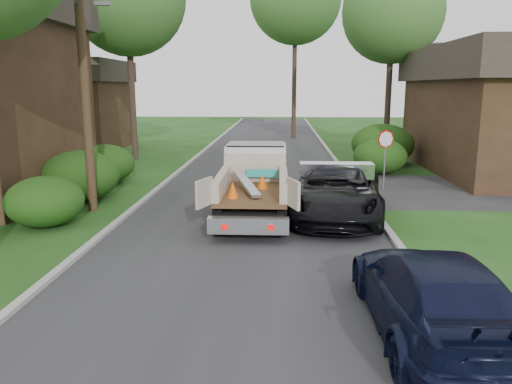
{
  "coord_description": "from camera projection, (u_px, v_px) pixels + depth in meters",
  "views": [
    {
      "loc": [
        0.94,
        -11.41,
        4.17
      ],
      "look_at": [
        0.25,
        2.64,
        1.2
      ],
      "focal_mm": 35.0,
      "sensor_mm": 36.0,
      "label": 1
    }
  ],
  "objects": [
    {
      "name": "navy_suv",
      "position": [
        433.0,
        294.0,
        8.44
      ],
      "size": [
        2.19,
        5.17,
        1.49
      ],
      "primitive_type": "imported",
      "rotation": [
        0.0,
        0.0,
        3.16
      ],
      "color": "black",
      "rests_on": "ground"
    },
    {
      "name": "hedge_right_b",
      "position": [
        383.0,
        144.0,
        27.15
      ],
      "size": [
        3.38,
        3.38,
        2.21
      ],
      "primitive_type": "ellipsoid",
      "color": "#1A3E0E",
      "rests_on": "ground"
    },
    {
      "name": "hedge_left_b",
      "position": [
        80.0,
        176.0,
        18.53
      ],
      "size": [
        2.86,
        2.86,
        1.87
      ],
      "primitive_type": "ellipsoid",
      "color": "#1A3E0E",
      "rests_on": "ground"
    },
    {
      "name": "curb_left",
      "position": [
        166.0,
        182.0,
        22.02
      ],
      "size": [
        0.2,
        90.0,
        0.12
      ],
      "primitive_type": "cube",
      "color": "#9E9E99",
      "rests_on": "ground"
    },
    {
      "name": "curb_right",
      "position": [
        353.0,
        184.0,
        21.62
      ],
      "size": [
        0.2,
        90.0,
        0.12
      ],
      "primitive_type": "cube",
      "color": "#9E9E99",
      "rests_on": "ground"
    },
    {
      "name": "road",
      "position": [
        259.0,
        184.0,
        21.83
      ],
      "size": [
        8.0,
        90.0,
        0.02
      ],
      "primitive_type": "cube",
      "color": "#28282B",
      "rests_on": "ground"
    },
    {
      "name": "black_pickup",
      "position": [
        337.0,
        192.0,
        16.15
      ],
      "size": [
        3.62,
        6.41,
        1.69
      ],
      "primitive_type": "imported",
      "rotation": [
        0.0,
        0.0,
        -0.14
      ],
      "color": "black",
      "rests_on": "ground"
    },
    {
      "name": "flatbed_truck",
      "position": [
        255.0,
        177.0,
        16.79
      ],
      "size": [
        2.74,
        5.85,
        2.21
      ],
      "rotation": [
        0.0,
        0.0,
        0.0
      ],
      "color": "black",
      "rests_on": "ground"
    },
    {
      "name": "ground",
      "position": [
        241.0,
        263.0,
        12.06
      ],
      "size": [
        120.0,
        120.0,
        0.0
      ],
      "primitive_type": "plane",
      "color": "#1B4012",
      "rests_on": "ground"
    },
    {
      "name": "utility_pole",
      "position": [
        83.0,
        55.0,
        16.12
      ],
      "size": [
        2.42,
        1.25,
        10.0
      ],
      "color": "#382619",
      "rests_on": "ground"
    },
    {
      "name": "tree_right_far",
      "position": [
        393.0,
        13.0,
        29.49
      ],
      "size": [
        6.0,
        6.0,
        11.5
      ],
      "color": "#2D2119",
      "rests_on": "ground"
    },
    {
      "name": "hedge_left_a",
      "position": [
        45.0,
        201.0,
        15.13
      ],
      "size": [
        2.34,
        2.34,
        1.53
      ],
      "primitive_type": "ellipsoid",
      "color": "#1A3E0E",
      "rests_on": "ground"
    },
    {
      "name": "hedge_left_c",
      "position": [
        105.0,
        164.0,
        21.98
      ],
      "size": [
        2.6,
        2.6,
        1.7
      ],
      "primitive_type": "ellipsoid",
      "color": "#1A3E0E",
      "rests_on": "ground"
    },
    {
      "name": "hedge_right_a",
      "position": [
        380.0,
        156.0,
        24.31
      ],
      "size": [
        2.6,
        2.6,
        1.7
      ],
      "primitive_type": "ellipsoid",
      "color": "#1A3E0E",
      "rests_on": "ground"
    },
    {
      "name": "stop_sign",
      "position": [
        385.0,
        147.0,
        20.24
      ],
      "size": [
        0.71,
        0.32,
        2.48
      ],
      "color": "slate",
      "rests_on": "ground"
    },
    {
      "name": "house_left_far",
      "position": [
        67.0,
        104.0,
        33.58
      ],
      "size": [
        7.56,
        7.56,
        6.0
      ],
      "color": "#342215",
      "rests_on": "ground"
    }
  ]
}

